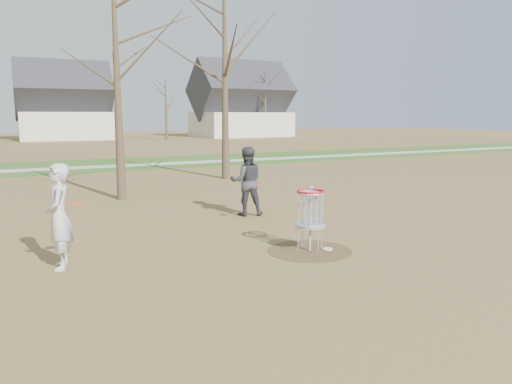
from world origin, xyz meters
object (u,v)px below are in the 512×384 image
Objects in this scene: player_standing at (59,217)px; player_throwing at (247,181)px; disc_golf_basket at (310,209)px; disc_grounded at (328,249)px.

player_standing reaches higher than player_throwing.
player_throwing is at bearing 127.91° from player_standing.
player_throwing is 4.10m from disc_golf_basket.
player_standing is 6.09m from player_throwing.
disc_golf_basket is at bearing 165.74° from disc_grounded.
disc_grounded is (-0.16, -4.16, -0.97)m from player_throwing.
player_standing reaches higher than disc_golf_basket.
player_standing reaches higher than disc_grounded.
player_throwing is (5.36, 2.88, -0.01)m from player_standing.
player_throwing is at bearing 82.26° from disc_golf_basket.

